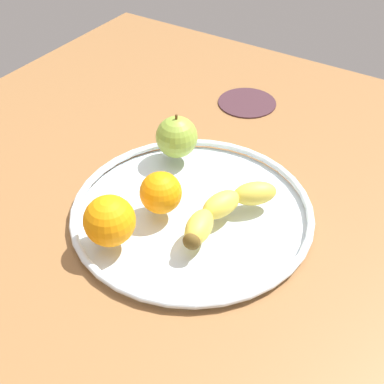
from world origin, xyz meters
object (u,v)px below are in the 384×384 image
at_px(banana, 224,209).
at_px(orange_front_left, 110,221).
at_px(fruit_bowl, 192,211).
at_px(apple, 177,137).
at_px(ambient_coaster, 247,102).
at_px(orange_center, 161,193).

height_order(banana, orange_front_left, orange_front_left).
xyz_separation_m(fruit_bowl, apple, (-0.10, -0.10, 0.04)).
bearing_deg(banana, fruit_bowl, -69.11).
bearing_deg(ambient_coaster, orange_front_left, 3.32).
relative_size(fruit_bowl, orange_center, 5.84).
relative_size(orange_front_left, ambient_coaster, 0.62).
bearing_deg(apple, fruit_bowl, 43.17).
distance_m(banana, orange_front_left, 0.17).
distance_m(fruit_bowl, ambient_coaster, 0.36).
xyz_separation_m(apple, orange_center, (0.13, 0.06, -0.00)).
bearing_deg(apple, banana, 56.75).
bearing_deg(apple, orange_front_left, 9.27).
xyz_separation_m(fruit_bowl, orange_front_left, (0.12, -0.06, 0.05)).
bearing_deg(orange_center, ambient_coaster, -172.51).
relative_size(fruit_bowl, ambient_coaster, 3.15).
bearing_deg(ambient_coaster, fruit_bowl, 14.01).
relative_size(banana, apple, 2.36).
height_order(fruit_bowl, apple, apple).
distance_m(orange_front_left, orange_center, 0.10).
bearing_deg(ambient_coaster, orange_center, 7.49).
relative_size(apple, orange_front_left, 1.08).
bearing_deg(apple, orange_center, 24.16).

